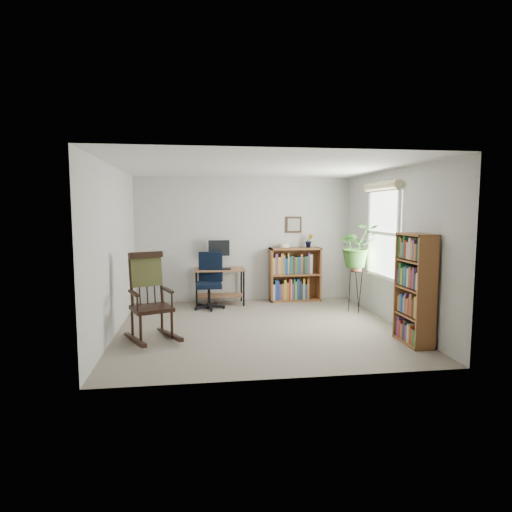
{
  "coord_description": "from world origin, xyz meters",
  "views": [
    {
      "loc": [
        -0.92,
        -6.28,
        1.78
      ],
      "look_at": [
        0.0,
        0.4,
        1.05
      ],
      "focal_mm": 30.0,
      "sensor_mm": 36.0,
      "label": 1
    }
  ],
  "objects": [
    {
      "name": "wall_front",
      "position": [
        0.0,
        -2.0,
        1.2
      ],
      "size": [
        4.2,
        0.0,
        2.4
      ],
      "primitive_type": "cube",
      "color": "#BBBAB6",
      "rests_on": "ground"
    },
    {
      "name": "wall_right",
      "position": [
        2.1,
        0.0,
        1.2
      ],
      "size": [
        0.0,
        4.0,
        2.4
      ],
      "primitive_type": "cube",
      "color": "#BBBAB6",
      "rests_on": "ground"
    },
    {
      "name": "ceiling",
      "position": [
        0.0,
        0.0,
        2.4
      ],
      "size": [
        4.2,
        4.0,
        0.0
      ],
      "primitive_type": "cube",
      "color": "silver",
      "rests_on": "ground"
    },
    {
      "name": "rocking_chair",
      "position": [
        -1.55,
        -0.43,
        0.61
      ],
      "size": [
        0.98,
        1.21,
        1.22
      ],
      "primitive_type": null,
      "rotation": [
        0.0,
        0.0,
        0.38
      ],
      "color": "black",
      "rests_on": "floor"
    },
    {
      "name": "monitor",
      "position": [
        -0.51,
        1.84,
        0.96
      ],
      "size": [
        0.46,
        0.16,
        0.56
      ],
      "primitive_type": null,
      "color": "#B4B5B9",
      "rests_on": "desk"
    },
    {
      "name": "floor",
      "position": [
        0.0,
        0.0,
        0.0
      ],
      "size": [
        4.2,
        4.0,
        0.0
      ],
      "primitive_type": "cube",
      "color": "gray",
      "rests_on": "ground"
    },
    {
      "name": "spider_plant",
      "position": [
        1.8,
        0.75,
        1.52
      ],
      "size": [
        1.69,
        1.88,
        1.46
      ],
      "primitive_type": "imported",
      "color": "#326623",
      "rests_on": "plant_stand"
    },
    {
      "name": "office_chair",
      "position": [
        -0.73,
        1.35,
        0.52
      ],
      "size": [
        0.66,
        0.66,
        1.03
      ],
      "primitive_type": null,
      "rotation": [
        0.0,
        0.0,
        -0.2
      ],
      "color": "black",
      "rests_on": "floor"
    },
    {
      "name": "wall_back",
      "position": [
        0.0,
        2.0,
        1.2
      ],
      "size": [
        4.2,
        0.0,
        2.4
      ],
      "primitive_type": "cube",
      "color": "#BBBAB6",
      "rests_on": "ground"
    },
    {
      "name": "window",
      "position": [
        2.06,
        0.3,
        1.4
      ],
      "size": [
        0.12,
        1.2,
        1.5
      ],
      "primitive_type": null,
      "color": "white",
      "rests_on": "wall_right"
    },
    {
      "name": "plant_stand",
      "position": [
        1.8,
        0.75,
        0.43
      ],
      "size": [
        0.31,
        0.31,
        0.85
      ],
      "primitive_type": null,
      "rotation": [
        0.0,
        0.0,
        0.42
      ],
      "color": "black",
      "rests_on": "floor"
    },
    {
      "name": "framed_picture",
      "position": [
        0.97,
        1.97,
        1.49
      ],
      "size": [
        0.32,
        0.04,
        0.32
      ],
      "primitive_type": null,
      "color": "black",
      "rests_on": "wall_back"
    },
    {
      "name": "tall_bookshelf",
      "position": [
        1.92,
        -1.05,
        0.74
      ],
      "size": [
        0.28,
        0.64,
        1.47
      ],
      "primitive_type": null,
      "color": "brown",
      "rests_on": "floor"
    },
    {
      "name": "keyboard",
      "position": [
        -0.51,
        1.58,
        0.69
      ],
      "size": [
        0.4,
        0.15,
        0.02
      ],
      "primitive_type": "cube",
      "color": "black",
      "rests_on": "desk"
    },
    {
      "name": "low_bookshelf",
      "position": [
        0.97,
        1.82,
        0.52
      ],
      "size": [
        0.99,
        0.33,
        1.05
      ],
      "primitive_type": null,
      "color": "brown",
      "rests_on": "floor"
    },
    {
      "name": "potted_plant_small",
      "position": [
        1.25,
        1.83,
        1.1
      ],
      "size": [
        0.13,
        0.24,
        0.11
      ],
      "primitive_type": "imported",
      "color": "#326623",
      "rests_on": "low_bookshelf"
    },
    {
      "name": "desk",
      "position": [
        -0.51,
        1.7,
        0.34
      ],
      "size": [
        0.94,
        0.52,
        0.68
      ],
      "primitive_type": null,
      "color": "#916140",
      "rests_on": "floor"
    },
    {
      "name": "wall_left",
      "position": [
        -2.1,
        0.0,
        1.2
      ],
      "size": [
        0.0,
        4.0,
        2.4
      ],
      "primitive_type": "cube",
      "color": "#BBBAB6",
      "rests_on": "ground"
    }
  ]
}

